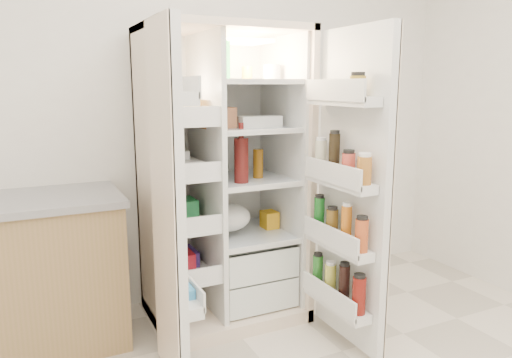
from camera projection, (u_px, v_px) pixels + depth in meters
name	position (u px, v px, depth m)	size (l,w,h in m)	color
wall_back	(196.00, 102.00, 3.24)	(4.00, 0.02, 2.70)	white
refrigerator	(222.00, 200.00, 3.07)	(0.92, 0.70, 1.80)	beige
freezer_door	(169.00, 208.00, 2.29)	(0.15, 0.40, 1.72)	silver
fridge_door	(350.00, 196.00, 2.63)	(0.17, 0.58, 1.72)	silver
kitchen_counter	(11.00, 277.00, 2.64)	(1.19, 0.63, 0.86)	olive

